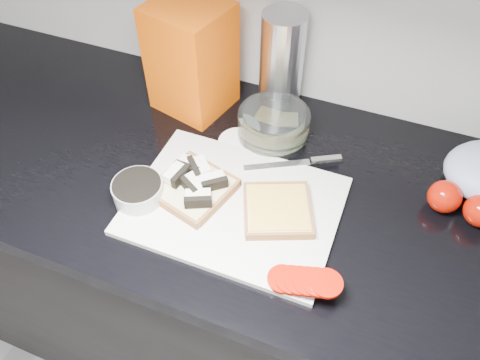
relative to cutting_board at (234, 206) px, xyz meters
name	(u,v)px	position (x,y,z in m)	size (l,w,h in m)	color
base_cabinet	(284,300)	(0.11, 0.09, -0.48)	(3.50, 0.60, 0.86)	black
countertop	(299,198)	(0.11, 0.09, -0.03)	(3.50, 0.64, 0.04)	black
cutting_board	(234,206)	(0.00, 0.00, 0.00)	(0.40, 0.30, 0.01)	silver
bread_left	(194,186)	(-0.09, 0.00, 0.02)	(0.17, 0.17, 0.04)	beige
bread_right	(278,210)	(0.09, 0.01, 0.01)	(0.17, 0.17, 0.02)	beige
tomato_slices	(304,281)	(0.18, -0.12, 0.02)	(0.14, 0.08, 0.03)	#A51103
knife	(305,162)	(0.10, 0.16, 0.01)	(0.19, 0.11, 0.01)	silver
seed_tub	(138,191)	(-0.18, -0.05, 0.02)	(0.10, 0.10, 0.05)	#A6ABAC
tub_lid	(239,142)	(-0.06, 0.17, 0.00)	(0.09, 0.09, 0.01)	white
glass_bowl	(273,125)	(0.00, 0.22, 0.03)	(0.16, 0.16, 0.07)	silver
bread_bag	(192,58)	(-0.21, 0.26, 0.12)	(0.16, 0.15, 0.25)	#E14703
steel_canister	(282,63)	(-0.02, 0.33, 0.11)	(0.10, 0.10, 0.23)	#BBBBC0
whole_tomatoes	(463,204)	(0.41, 0.14, 0.03)	(0.13, 0.07, 0.06)	#A51103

